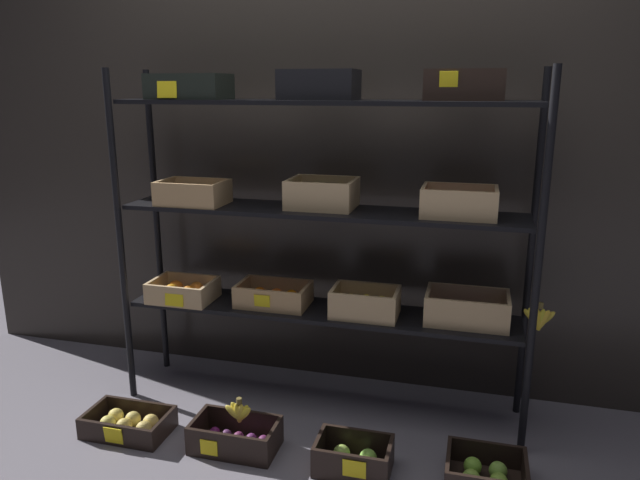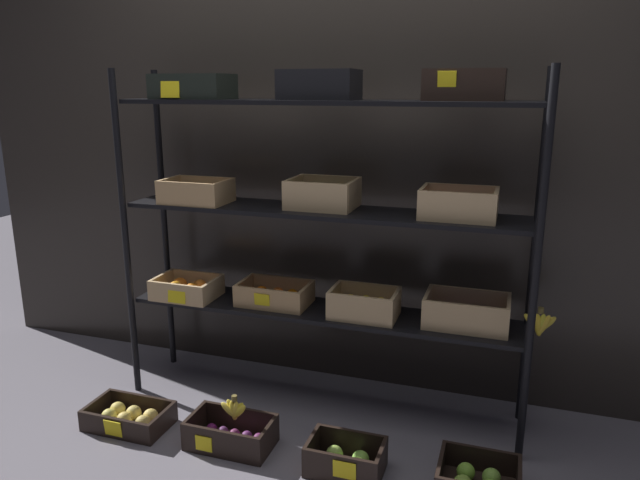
{
  "view_description": "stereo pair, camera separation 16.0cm",
  "coord_description": "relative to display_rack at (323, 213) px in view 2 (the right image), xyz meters",
  "views": [
    {
      "loc": [
        0.68,
        -2.55,
        1.52
      ],
      "look_at": [
        0.0,
        0.0,
        0.84
      ],
      "focal_mm": 33.2,
      "sensor_mm": 36.0,
      "label": 1
    },
    {
      "loc": [
        0.83,
        -2.51,
        1.52
      ],
      "look_at": [
        0.0,
        0.0,
        0.84
      ],
      "focal_mm": 33.2,
      "sensor_mm": 36.0,
      "label": 2
    }
  ],
  "objects": [
    {
      "name": "ground_plane",
      "position": [
        -0.01,
        0.0,
        -0.97
      ],
      "size": [
        10.0,
        10.0,
        0.0
      ],
      "primitive_type": "plane",
      "color": "slate"
    },
    {
      "name": "crate_ground_plum",
      "position": [
        -0.27,
        -0.46,
        -0.92
      ],
      "size": [
        0.37,
        0.22,
        0.13
      ],
      "color": "black",
      "rests_on": "ground_plane"
    },
    {
      "name": "crate_ground_apple_green",
      "position": [
        0.25,
        -0.48,
        -0.91
      ],
      "size": [
        0.31,
        0.21,
        0.13
      ],
      "color": "black",
      "rests_on": "ground_plane"
    },
    {
      "name": "banana_bunch_loose",
      "position": [
        -0.25,
        -0.47,
        -0.79
      ],
      "size": [
        0.14,
        0.04,
        0.12
      ],
      "color": "brown",
      "rests_on": "crate_ground_plum"
    },
    {
      "name": "display_rack",
      "position": [
        0.0,
        0.0,
        0.0
      ],
      "size": [
        2.01,
        0.37,
        1.6
      ],
      "color": "black",
      "rests_on": "ground_plane"
    },
    {
      "name": "crate_ground_apple_gold",
      "position": [
        -0.79,
        -0.47,
        -0.92
      ],
      "size": [
        0.38,
        0.24,
        0.1
      ],
      "color": "black",
      "rests_on": "ground_plane"
    },
    {
      "name": "storefront_wall",
      "position": [
        -0.01,
        0.37,
        0.34
      ],
      "size": [
        4.28,
        0.12,
        2.62
      ],
      "primitive_type": "cube",
      "color": "#2D2823",
      "rests_on": "ground_plane"
    }
  ]
}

